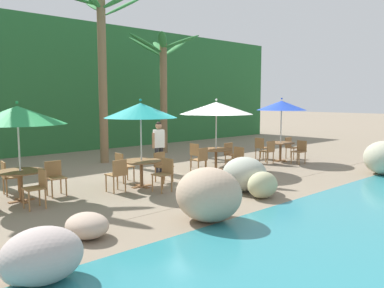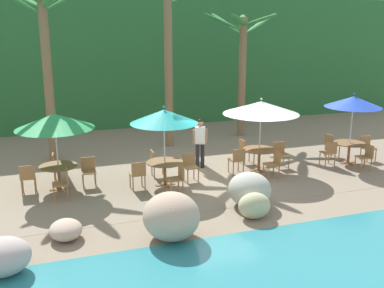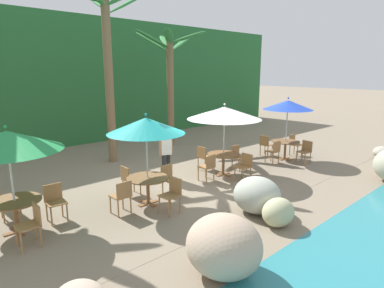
{
  "view_description": "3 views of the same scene",
  "coord_description": "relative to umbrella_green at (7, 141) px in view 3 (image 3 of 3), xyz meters",
  "views": [
    {
      "loc": [
        -8.06,
        -9.22,
        2.42
      ],
      "look_at": [
        0.43,
        0.02,
        1.0
      ],
      "focal_mm": 37.1,
      "sensor_mm": 36.0,
      "label": 1
    },
    {
      "loc": [
        -5.19,
        -12.74,
        4.67
      ],
      "look_at": [
        -0.62,
        0.57,
        0.96
      ],
      "focal_mm": 42.13,
      "sensor_mm": 36.0,
      "label": 2
    },
    {
      "loc": [
        -6.44,
        -7.19,
        3.47
      ],
      "look_at": [
        0.32,
        0.26,
        1.22
      ],
      "focal_mm": 30.74,
      "sensor_mm": 36.0,
      "label": 3
    }
  ],
  "objects": [
    {
      "name": "foliage_backdrop",
      "position": [
        4.82,
        8.7,
        0.95
      ],
      "size": [
        28.0,
        2.4,
        6.0
      ],
      "color": "#286633",
      "rests_on": "ground"
    },
    {
      "name": "palm_tree_third",
      "position": [
        7.89,
        4.53,
        1.54
      ],
      "size": [
        3.38,
        3.29,
        5.24
      ],
      "color": "brown",
      "rests_on": "ground"
    },
    {
      "name": "rock_seawall",
      "position": [
        4.55,
        -3.85,
        -1.61
      ],
      "size": [
        16.69,
        2.82,
        1.09
      ],
      "color": "#C7A69A",
      "rests_on": "ground"
    },
    {
      "name": "ground_plane",
      "position": [
        4.82,
        -0.3,
        -2.05
      ],
      "size": [
        120.0,
        120.0,
        0.0
      ],
      "primitive_type": "plane",
      "color": "gray"
    },
    {
      "name": "chair_blue_left",
      "position": [
        8.85,
        -0.61,
        -1.54
      ],
      "size": [
        0.43,
        0.44,
        0.87
      ],
      "color": "#9E7042",
      "rests_on": "ground"
    },
    {
      "name": "chair_teal_left",
      "position": [
        2.18,
        -0.76,
        -1.54
      ],
      "size": [
        0.44,
        0.44,
        0.87
      ],
      "color": "#9E7042",
      "rests_on": "ground"
    },
    {
      "name": "chair_teal_right",
      "position": [
        3.17,
        -1.48,
        -1.54
      ],
      "size": [
        0.45,
        0.45,
        0.87
      ],
      "color": "#9E7042",
      "rests_on": "ground"
    },
    {
      "name": "chair_teal_inland",
      "position": [
        2.96,
        0.22,
        -1.54
      ],
      "size": [
        0.44,
        0.43,
        0.87
      ],
      "color": "#9E7042",
      "rests_on": "ground"
    },
    {
      "name": "chair_blue_seaward",
      "position": [
        10.55,
        -0.45,
        -1.54
      ],
      "size": [
        0.43,
        0.43,
        0.87
      ],
      "color": "#9E7042",
      "rests_on": "ground"
    },
    {
      "name": "chair_green_inland",
      "position": [
        -0.0,
        0.85,
        -1.54
      ],
      "size": [
        0.47,
        0.46,
        0.87
      ],
      "color": "#9E7042",
      "rests_on": "ground"
    },
    {
      "name": "chair_green_right",
      "position": [
        0.08,
        -0.85,
        -1.54
      ],
      "size": [
        0.43,
        0.43,
        0.87
      ],
      "color": "#9E7042",
      "rests_on": "ground"
    },
    {
      "name": "chair_blue_right",
      "position": [
        9.73,
        -1.41,
        -1.54
      ],
      "size": [
        0.46,
        0.45,
        0.87
      ],
      "color": "#9E7042",
      "rests_on": "ground"
    },
    {
      "name": "terrace_deck",
      "position": [
        4.82,
        -0.3,
        -2.05
      ],
      "size": [
        18.0,
        5.2,
        0.01
      ],
      "color": "gray",
      "rests_on": "ground"
    },
    {
      "name": "umbrella_teal",
      "position": [
        3.03,
        -0.64,
        0.06
      ],
      "size": [
        1.99,
        1.99,
        2.43
      ],
      "color": "silver",
      "rests_on": "ground"
    },
    {
      "name": "chair_white_seaward",
      "position": [
        7.21,
        -0.18,
        -1.54
      ],
      "size": [
        0.42,
        0.43,
        0.87
      ],
      "color": "#9E7042",
      "rests_on": "ground"
    },
    {
      "name": "dining_table_teal",
      "position": [
        3.03,
        -0.64,
        -1.44
      ],
      "size": [
        1.1,
        1.1,
        0.74
      ],
      "color": "brown",
      "rests_on": "ground"
    },
    {
      "name": "dining_table_blue",
      "position": [
        9.7,
        -0.55,
        -1.44
      ],
      "size": [
        1.1,
        1.1,
        0.74
      ],
      "color": "brown",
      "rests_on": "ground"
    },
    {
      "name": "chair_white_right",
      "position": [
        6.45,
        -1.13,
        -1.54
      ],
      "size": [
        0.43,
        0.42,
        0.87
      ],
      "color": "#9E7042",
      "rests_on": "ground"
    },
    {
      "name": "chair_green_seaward",
      "position": [
        0.85,
        0.04,
        -1.54
      ],
      "size": [
        0.44,
        0.45,
        0.87
      ],
      "color": "#9E7042",
      "rests_on": "ground"
    },
    {
      "name": "umbrella_blue",
      "position": [
        9.7,
        -0.55,
        0.12
      ],
      "size": [
        1.91,
        1.91,
        2.48
      ],
      "color": "silver",
      "rests_on": "ground"
    },
    {
      "name": "chair_white_inland",
      "position": [
        6.25,
        0.57,
        -1.54
      ],
      "size": [
        0.44,
        0.43,
        0.87
      ],
      "color": "#9E7042",
      "rests_on": "ground"
    },
    {
      "name": "waiter_in_white",
      "position": [
        4.6,
        0.61,
        -1.07
      ],
      "size": [
        0.52,
        0.32,
        1.7
      ],
      "color": "#232328",
      "rests_on": "ground"
    },
    {
      "name": "chair_blue_inland",
      "position": [
        9.55,
        0.29,
        -1.54
      ],
      "size": [
        0.46,
        0.45,
        0.87
      ],
      "color": "#9E7042",
      "rests_on": "ground"
    },
    {
      "name": "palm_tree_second",
      "position": [
        4.46,
        3.82,
        2.22
      ],
      "size": [
        3.59,
        3.69,
        6.49
      ],
      "color": "brown",
      "rests_on": "ground"
    },
    {
      "name": "umbrella_white",
      "position": [
        6.36,
        -0.27,
        0.07
      ],
      "size": [
        2.46,
        2.46,
        2.44
      ],
      "color": "silver",
      "rests_on": "ground"
    },
    {
      "name": "dining_table_white",
      "position": [
        6.36,
        -0.27,
        -1.44
      ],
      "size": [
        1.1,
        1.1,
        0.74
      ],
      "color": "brown",
      "rests_on": "ground"
    },
    {
      "name": "dining_table_green",
      "position": [
        0.0,
        -0.0,
        -1.44
      ],
      "size": [
        1.1,
        1.1,
        0.74
      ],
      "color": "brown",
      "rests_on": "ground"
    },
    {
      "name": "chair_white_left",
      "position": [
        5.52,
        -0.4,
        -1.54
      ],
      "size": [
        0.44,
        0.44,
        0.87
      ],
      "color": "#9E7042",
      "rests_on": "ground"
    },
    {
      "name": "umbrella_green",
      "position": [
        0.0,
        0.0,
        0.0
      ],
      "size": [
        2.22,
        2.22,
        2.38
      ],
      "color": "silver",
      "rests_on": "ground"
    },
    {
      "name": "chair_teal_seaward",
      "position": [
        3.87,
        -0.48,
        -1.54
      ],
      "size": [
        0.45,
        0.46,
        0.87
      ],
      "color": "#9E7042",
      "rests_on": "ground"
    }
  ]
}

